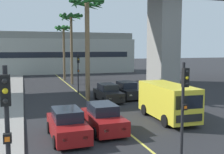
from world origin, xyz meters
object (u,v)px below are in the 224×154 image
(car_queue_front, at_px, (127,91))
(palm_tree_near_median, at_px, (64,36))
(car_queue_second, at_px, (103,118))
(traffic_light_median_near, at_px, (184,99))
(traffic_light_left_sidewalk_corner, at_px, (7,125))
(car_queue_third, at_px, (67,125))
(palm_tree_far_median, at_px, (87,18))
(delivery_van, at_px, (168,101))
(traffic_light_median_far, at_px, (78,68))
(palm_tree_mid_median, at_px, (71,25))
(car_queue_fourth, at_px, (108,93))

(car_queue_front, height_order, palm_tree_near_median, palm_tree_near_median)
(car_queue_second, distance_m, traffic_light_median_near, 6.04)
(car_queue_second, xyz_separation_m, traffic_light_left_sidewalk_corner, (-4.73, -7.73, 2.14))
(traffic_light_median_near, relative_size, palm_tree_near_median, 0.52)
(car_queue_third, height_order, palm_tree_far_median, palm_tree_far_median)
(car_queue_front, xyz_separation_m, car_queue_second, (-5.05, -9.22, 0.00))
(car_queue_third, relative_size, delivery_van, 0.78)
(delivery_van, bearing_deg, palm_tree_near_median, 97.36)
(traffic_light_median_far, bearing_deg, traffic_light_median_near, -87.91)
(traffic_light_median_near, distance_m, traffic_light_median_far, 18.58)
(palm_tree_far_median, bearing_deg, palm_tree_near_median, 89.18)
(car_queue_second, height_order, traffic_light_median_near, traffic_light_median_near)
(car_queue_front, bearing_deg, traffic_light_median_near, -102.45)
(car_queue_second, relative_size, traffic_light_median_far, 0.98)
(palm_tree_mid_median, xyz_separation_m, palm_tree_far_median, (-0.47, -11.36, -0.26))
(traffic_light_median_near, height_order, palm_tree_mid_median, palm_tree_mid_median)
(traffic_light_median_near, height_order, palm_tree_near_median, palm_tree_near_median)
(delivery_van, distance_m, traffic_light_median_near, 7.21)
(palm_tree_mid_median, bearing_deg, delivery_van, -81.42)
(delivery_van, height_order, palm_tree_far_median, palm_tree_far_median)
(delivery_van, height_order, traffic_light_median_far, traffic_light_median_far)
(palm_tree_mid_median, bearing_deg, traffic_light_left_sidewalk_corner, -102.83)
(car_queue_fourth, bearing_deg, car_queue_third, -119.38)
(palm_tree_far_median, bearing_deg, traffic_light_left_sidewalk_corner, -109.33)
(traffic_light_median_near, bearing_deg, car_queue_front, 77.55)
(traffic_light_median_near, relative_size, palm_tree_mid_median, 0.45)
(car_queue_front, height_order, delivery_van, delivery_van)
(car_queue_third, xyz_separation_m, palm_tree_mid_median, (3.95, 21.56, 7.02))
(car_queue_third, xyz_separation_m, traffic_light_left_sidewalk_corner, (-2.55, -7.02, 2.14))
(car_queue_second, distance_m, palm_tree_mid_median, 22.07)
(car_queue_second, relative_size, palm_tree_near_median, 0.51)
(car_queue_second, relative_size, palm_tree_far_median, 0.44)
(car_queue_fourth, distance_m, palm_tree_mid_median, 14.46)
(traffic_light_median_far, height_order, palm_tree_far_median, palm_tree_far_median)
(car_queue_third, relative_size, traffic_light_left_sidewalk_corner, 0.99)
(traffic_light_left_sidewalk_corner, relative_size, traffic_light_median_far, 1.00)
(car_queue_fourth, distance_m, traffic_light_median_near, 13.84)
(traffic_light_median_far, bearing_deg, car_queue_fourth, -70.64)
(car_queue_second, distance_m, traffic_light_median_far, 13.36)
(car_queue_front, distance_m, car_queue_second, 10.51)
(car_queue_second, distance_m, palm_tree_near_median, 26.67)
(car_queue_fourth, distance_m, palm_tree_near_median, 18.71)
(traffic_light_median_near, bearing_deg, delivery_van, 65.29)
(traffic_light_left_sidewalk_corner, xyz_separation_m, palm_tree_near_median, (6.28, 33.70, 3.72))
(palm_tree_mid_median, bearing_deg, car_queue_third, -100.40)
(car_queue_second, xyz_separation_m, car_queue_fourth, (2.87, 8.25, 0.00))
(car_queue_third, xyz_separation_m, palm_tree_far_median, (3.49, 10.20, 6.76))
(car_queue_front, relative_size, delivery_van, 0.78)
(car_queue_third, distance_m, traffic_light_left_sidewalk_corner, 7.77)
(delivery_van, bearing_deg, car_queue_front, 88.08)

